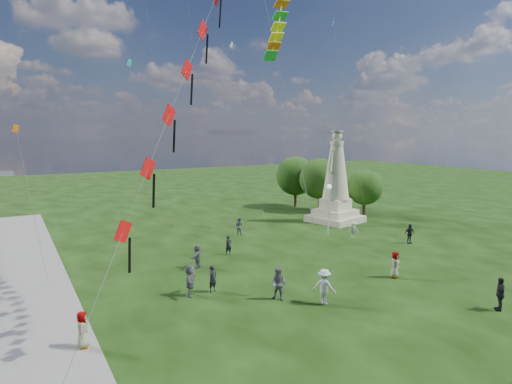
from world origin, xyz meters
TOP-DOWN VIEW (x-y plane):
  - waterfront at (-15.24, 8.99)m, footprint 200.00×200.00m
  - statue at (14.73, 18.57)m, footprint 5.49×5.49m
  - lamppost at (10.55, 14.65)m, footprint 0.43×0.43m
  - tree_row at (17.38, 24.68)m, footprint 7.71×12.80m
  - person_0 at (-4.53, 6.94)m, footprint 0.67×0.56m
  - person_1 at (-1.92, 3.95)m, footprint 0.97×1.05m
  - person_2 at (-0.08, 2.28)m, footprint 1.25×1.40m
  - person_3 at (7.27, -3.00)m, footprint 1.12×1.10m
  - person_4 at (6.53, 3.31)m, footprint 0.95×0.75m
  - person_5 at (-5.90, 7.03)m, footprint 1.43×1.83m
  - person_6 at (-0.31, 13.30)m, footprint 0.55×0.37m
  - person_7 at (3.38, 18.52)m, footprint 0.85×0.92m
  - person_8 at (11.51, 12.45)m, footprint 1.04×0.98m
  - person_9 at (14.26, 8.66)m, footprint 1.04×0.66m
  - person_10 at (-12.12, 3.62)m, footprint 0.71×0.90m
  - person_11 at (-3.60, 11.50)m, footprint 1.52×1.59m
  - red_kite_train at (-7.28, 4.61)m, footprint 10.38×9.35m
  - small_kites at (2.53, 22.06)m, footprint 31.67×14.43m

SIDE VIEW (x-z plane):
  - waterfront at x=-15.24m, z-range -0.82..0.69m
  - person_8 at x=11.51m, z-range 0.00..1.46m
  - person_6 at x=-0.31m, z-range 0.00..1.47m
  - person_0 at x=-4.53m, z-range 0.00..1.58m
  - person_10 at x=-12.12m, z-range 0.00..1.60m
  - person_7 at x=3.38m, z-range 0.00..1.61m
  - person_11 at x=-3.60m, z-range 0.00..1.66m
  - person_9 at x=14.26m, z-range 0.00..1.66m
  - person_4 at x=6.53m, z-range 0.00..1.70m
  - person_3 at x=7.27m, z-range 0.00..1.77m
  - person_5 at x=-5.90m, z-range 0.00..1.82m
  - person_1 at x=-1.92m, z-range 0.00..1.84m
  - person_2 at x=-0.08m, z-range 0.00..1.94m
  - lamppost at x=10.55m, z-range 1.02..5.61m
  - statue at x=14.73m, z-range -1.15..8.25m
  - tree_row at x=17.38m, z-range 0.57..6.87m
  - red_kite_train at x=-7.28m, z-range 2.08..19.40m
  - small_kites at x=2.53m, z-range -0.17..31.64m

